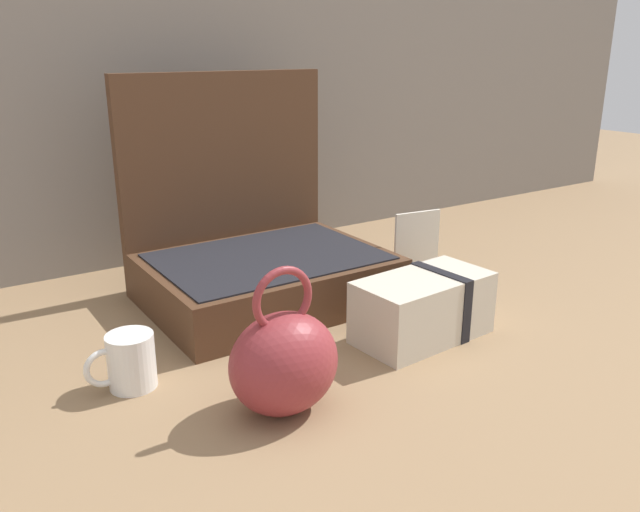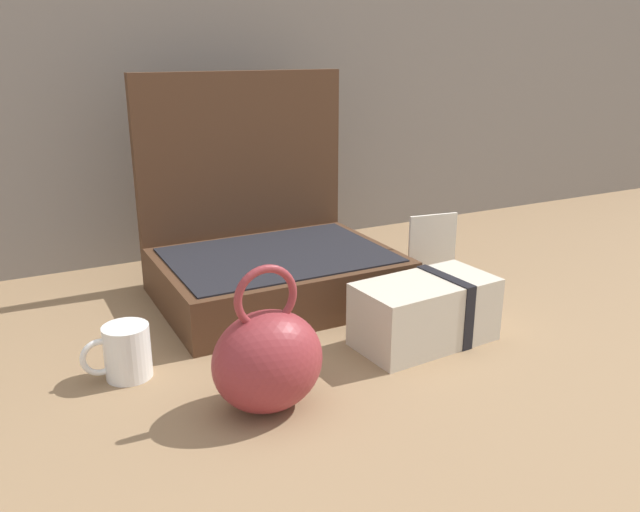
% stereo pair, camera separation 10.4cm
% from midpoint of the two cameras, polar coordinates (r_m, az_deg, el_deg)
% --- Properties ---
extents(ground_plane, '(6.00, 6.00, 0.00)m').
position_cam_midpoint_polar(ground_plane, '(1.10, -3.81, -7.40)').
color(ground_plane, '#8C6D4C').
extents(open_suitcase, '(0.44, 0.35, 0.43)m').
position_cam_midpoint_polar(open_suitcase, '(1.27, -7.97, 0.22)').
color(open_suitcase, '#4C301E').
rests_on(open_suitcase, ground_plane).
extents(teal_pouch_handbag, '(0.16, 0.13, 0.21)m').
position_cam_midpoint_polar(teal_pouch_handbag, '(0.87, -6.67, -9.39)').
color(teal_pouch_handbag, maroon).
rests_on(teal_pouch_handbag, ground_plane).
extents(cream_toiletry_bag, '(0.24, 0.14, 0.11)m').
position_cam_midpoint_polar(cream_toiletry_bag, '(1.09, 6.59, -4.60)').
color(cream_toiletry_bag, beige).
rests_on(cream_toiletry_bag, ground_plane).
extents(coffee_mug, '(0.10, 0.07, 0.08)m').
position_cam_midpoint_polar(coffee_mug, '(0.99, -19.52, -8.89)').
color(coffee_mug, white).
rests_on(coffee_mug, ground_plane).
extents(info_card_left, '(0.10, 0.02, 0.16)m').
position_cam_midpoint_polar(info_card_left, '(1.33, 6.39, 0.67)').
color(info_card_left, silver).
rests_on(info_card_left, ground_plane).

